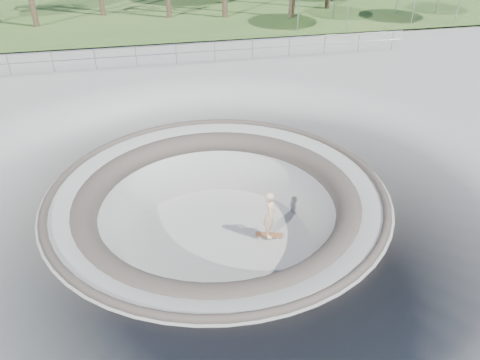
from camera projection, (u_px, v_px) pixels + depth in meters
The scene contains 6 objects.
ground at pixel (217, 191), 14.16m from camera, with size 180.00×180.00×0.00m, color #999994.
skate_bowl at pixel (219, 238), 15.13m from camera, with size 14.00×14.00×4.10m.
distant_hills at pixel (175, 14), 66.04m from camera, with size 103.20×45.00×28.60m.
safety_railing at pixel (176, 54), 23.77m from camera, with size 25.00×0.06×1.03m.
skateboard at pixel (269, 235), 15.27m from camera, with size 0.92×0.49×0.09m.
skater at pixel (270, 214), 14.83m from camera, with size 0.59×0.39×1.63m, color beige.
Camera 1 is at (-1.86, -11.74, 7.73)m, focal length 35.00 mm.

